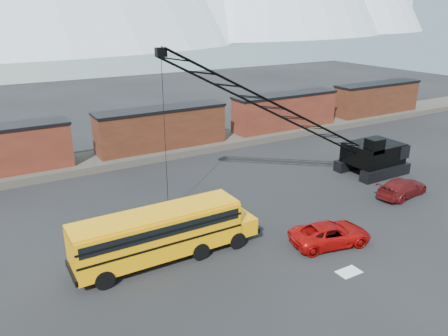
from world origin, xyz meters
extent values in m
plane|color=black|center=(0.00, 0.00, 0.00)|extent=(160.00, 160.00, 0.00)
cube|color=#4C453E|center=(0.00, 22.00, 0.35)|extent=(120.00, 5.00, 0.70)
cube|color=black|center=(-11.80, 22.00, 1.00)|extent=(2.20, 2.40, 0.60)
cube|color=#4B2015|center=(0.00, 22.00, 2.70)|extent=(13.50, 2.90, 4.00)
cube|color=black|center=(0.00, 22.00, 4.75)|extent=(13.70, 3.10, 0.25)
cube|color=black|center=(-4.20, 22.00, 1.00)|extent=(2.20, 2.40, 0.60)
cube|color=black|center=(4.20, 22.00, 1.00)|extent=(2.20, 2.40, 0.60)
cube|color=#411912|center=(16.00, 22.00, 2.70)|extent=(13.50, 2.90, 4.00)
cube|color=black|center=(16.00, 22.00, 4.75)|extent=(13.70, 3.10, 0.25)
cube|color=black|center=(11.80, 22.00, 1.00)|extent=(2.20, 2.40, 0.60)
cube|color=black|center=(20.20, 22.00, 1.00)|extent=(2.20, 2.40, 0.60)
cube|color=#4B2015|center=(32.00, 22.00, 2.70)|extent=(13.50, 2.90, 4.00)
cube|color=black|center=(32.00, 22.00, 4.75)|extent=(13.70, 3.10, 0.25)
cube|color=black|center=(27.80, 22.00, 1.00)|extent=(2.20, 2.40, 0.60)
cube|color=black|center=(36.20, 22.00, 1.00)|extent=(2.20, 2.40, 0.60)
cube|color=silver|center=(0.50, -4.00, 0.01)|extent=(1.40, 0.90, 0.02)
cube|color=orange|center=(-8.42, 2.72, 1.80)|extent=(10.00, 2.50, 2.50)
cube|color=orange|center=(-2.82, 2.72, 1.10)|extent=(1.60, 2.30, 1.10)
cube|color=orange|center=(-8.42, 2.72, 3.10)|extent=(10.00, 2.30, 0.18)
cube|color=black|center=(-8.42, 1.46, 2.50)|extent=(9.60, 0.05, 0.65)
cube|color=black|center=(-8.42, 3.98, 2.50)|extent=(9.60, 0.05, 0.65)
cube|color=black|center=(-1.97, 2.72, 0.80)|extent=(0.15, 2.45, 0.35)
cube|color=black|center=(-13.47, 2.72, 0.80)|extent=(0.15, 2.50, 0.35)
cylinder|color=black|center=(-12.02, 1.57, 0.55)|extent=(1.10, 0.35, 1.10)
cylinder|color=black|center=(-12.02, 3.87, 0.55)|extent=(1.10, 0.35, 1.10)
cylinder|color=black|center=(-6.22, 1.57, 0.55)|extent=(1.10, 0.35, 1.10)
cylinder|color=black|center=(-6.22, 3.87, 0.55)|extent=(1.10, 0.35, 1.10)
cylinder|color=black|center=(-3.62, 1.57, 0.55)|extent=(1.10, 0.35, 1.10)
cylinder|color=black|center=(-3.62, 3.87, 0.55)|extent=(1.10, 0.35, 1.10)
imported|color=#980807|center=(1.80, -1.03, 0.73)|extent=(5.65, 3.49, 1.46)
imported|color=#4E0E0F|center=(12.26, 1.80, 0.73)|extent=(5.27, 2.70, 1.46)
cube|color=black|center=(14.48, 5.32, 0.50)|extent=(5.50, 1.00, 1.00)
cube|color=black|center=(14.48, 8.52, 0.50)|extent=(5.50, 1.00, 1.00)
cube|color=black|center=(14.48, 6.92, 1.90)|extent=(4.80, 3.60, 1.80)
cube|color=black|center=(16.48, 6.92, 2.10)|extent=(1.20, 3.80, 1.20)
cube|color=black|center=(13.08, 5.72, 3.10)|extent=(1.40, 1.20, 1.30)
cube|color=black|center=(13.08, 5.17, 3.10)|extent=(1.20, 0.06, 0.90)
cube|color=black|center=(-5.35, 8.32, 11.62)|extent=(0.70, 0.50, 0.60)
cylinder|color=black|center=(-5.35, 8.32, 5.81)|extent=(0.04, 0.04, 11.32)
cube|color=black|center=(-5.35, 8.32, 0.35)|extent=(0.25, 0.25, 0.50)
camera|label=1|loc=(-16.64, -18.92, 14.17)|focal=35.00mm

